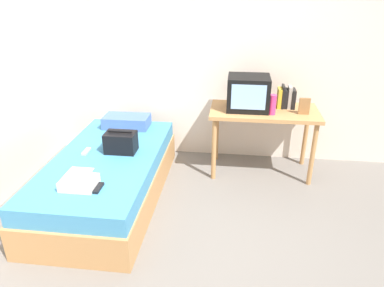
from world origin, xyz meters
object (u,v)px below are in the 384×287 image
Objects in this scene: bed at (108,177)px; picture_frame at (304,106)px; magazine at (76,176)px; desk at (264,118)px; handbag at (121,142)px; pillow at (127,121)px; remote_dark at (99,188)px; book_row at (286,98)px; folded_towel at (79,183)px; tv at (248,93)px; remote_silver at (86,151)px; water_bottle at (272,105)px.

bed is 11.44× the size of picture_frame.
magazine is (-2.05, -1.08, -0.36)m from picture_frame.
picture_frame is 0.60× the size of magazine.
picture_frame is at bearing -13.61° from desk.
handbag is at bearing -163.15° from picture_frame.
picture_frame is 1.97m from pillow.
remote_dark is (0.15, -0.59, 0.25)m from bed.
bed is at bearing -153.77° from book_row.
folded_towel is (-0.02, -0.58, 0.28)m from bed.
picture_frame reaches higher than handbag.
desk is at bearing 35.26° from magazine.
desk reaches higher than bed.
pillow is at bearing -179.95° from tv.
book_row is 1.84m from handbag.
desk is at bearing 40.78° from folded_towel.
tv is 3.06× the size of remote_silver.
remote_dark is at bearing -83.18° from pillow.
picture_frame reaches higher than pillow.
desk is at bearing -154.42° from book_row.
tv reaches higher than folded_towel.
folded_towel is (-1.79, -1.45, -0.35)m from book_row.
remote_dark is 1.08× the size of remote_silver.
folded_towel is at bearing -147.44° from picture_frame.
folded_towel is at bearing -59.09° from magazine.
bed is at bearing -136.40° from handbag.
magazine is at bearing -141.41° from tv.
desk is 5.51× the size of water_bottle.
handbag is (-1.48, -0.51, -0.28)m from water_bottle.
book_row reaches higher than magazine.
handbag is (-1.23, -0.65, -0.36)m from tv.
book_row is 1.82m from pillow.
remote_silver is (-1.57, -0.71, -0.45)m from tv.
water_bottle reaches higher than remote_silver.
picture_frame is at bearing -2.88° from pillow.
handbag reaches higher than folded_towel.
pillow is 1.37m from remote_dark.
desk is 7.44× the size of remote_dark.
bed is 1.77m from desk.
book_row is 0.82× the size of handbag.
magazine is at bearing -95.19° from pillow.
magazine is at bearing -77.98° from remote_silver.
remote_silver is (-0.10, 0.46, 0.01)m from magazine.
handbag is at bearing -78.18° from pillow.
picture_frame is at bearing 32.56° from folded_towel.
desk is 0.33m from tv.
magazine is at bearing -152.34° from picture_frame.
picture_frame is (0.40, -0.10, 0.18)m from desk.
desk reaches higher than remote_silver.
remote_dark is at bearing -75.86° from bed.
bed is at bearing 73.80° from magazine.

